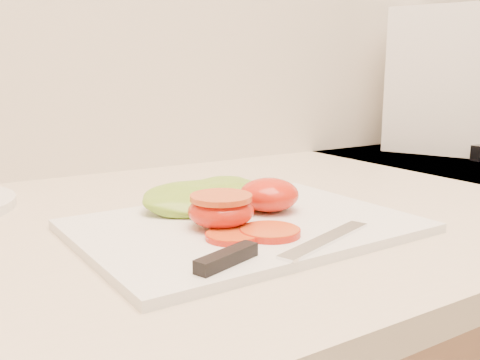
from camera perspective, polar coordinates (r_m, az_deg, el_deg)
cutting_board at (r=0.59m, az=0.52°, el=-4.94°), size 0.36×0.26×0.01m
tomato_half_dome at (r=0.63m, az=3.10°, el=-1.57°), size 0.07×0.07×0.04m
tomato_half_cut at (r=0.56m, az=-2.03°, el=-3.14°), size 0.07×0.07×0.04m
tomato_slice_0 at (r=0.54m, az=3.21°, el=-5.54°), size 0.06×0.06×0.01m
tomato_slice_1 at (r=0.53m, az=-0.79°, el=-5.96°), size 0.05×0.05×0.01m
lettuce_leaf_0 at (r=0.64m, az=-4.33°, el=-2.00°), size 0.15×0.11×0.03m
lettuce_leaf_1 at (r=0.66m, az=-1.20°, el=-1.39°), size 0.14×0.12×0.03m
knife at (r=0.49m, az=3.09°, el=-7.48°), size 0.22×0.06×0.01m
appliance at (r=1.25m, az=22.21°, el=9.79°), size 0.28×0.31×0.30m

